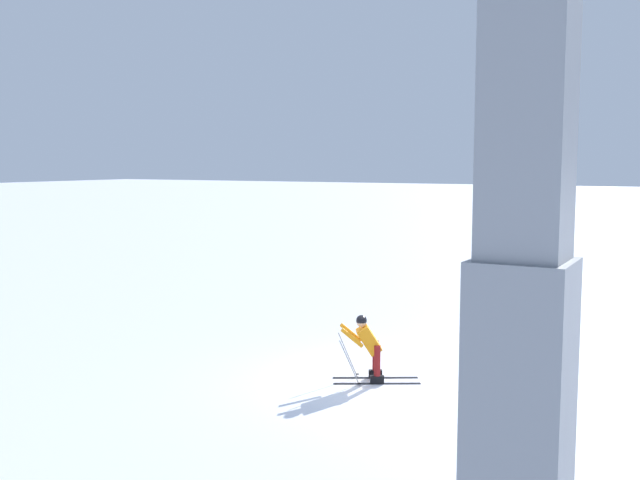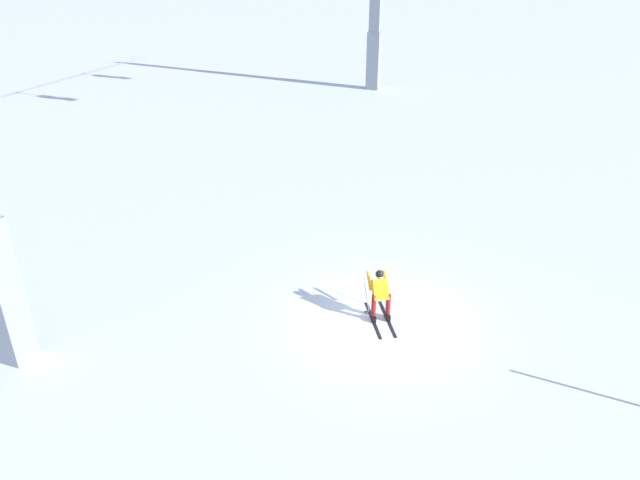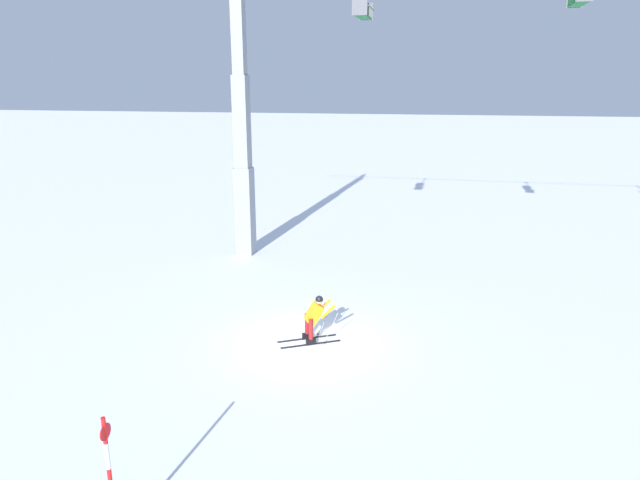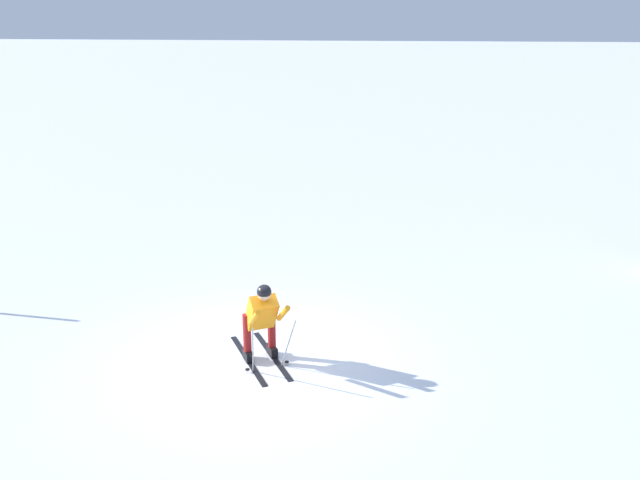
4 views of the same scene
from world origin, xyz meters
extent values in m
plane|color=white|center=(0.00, 0.00, 0.00)|extent=(260.00, 260.00, 0.00)
cube|color=black|center=(-0.10, 0.18, 0.01)|extent=(1.60, 0.95, 0.01)
cube|color=black|center=(-0.10, 0.18, 0.09)|extent=(0.30, 0.23, 0.16)
cylinder|color=maroon|center=(-0.10, 0.18, 0.49)|extent=(0.13, 0.13, 0.63)
cube|color=black|center=(0.10, -0.18, 0.01)|extent=(1.60, 0.95, 0.01)
cube|color=black|center=(0.10, -0.18, 0.09)|extent=(0.30, 0.23, 0.16)
cylinder|color=maroon|center=(0.10, -0.18, 0.49)|extent=(0.13, 0.13, 0.63)
cube|color=orange|center=(0.13, 0.08, 0.87)|extent=(0.67, 0.63, 0.63)
sphere|color=beige|center=(0.27, 0.15, 1.24)|extent=(0.21, 0.21, 0.21)
sphere|color=black|center=(0.27, 0.15, 1.28)|extent=(0.23, 0.23, 0.23)
cylinder|color=orange|center=(0.34, 0.45, 0.97)|extent=(0.45, 0.30, 0.42)
cylinder|color=gray|center=(0.34, 0.51, 0.41)|extent=(0.37, 0.35, 1.07)
cylinder|color=black|center=(0.16, 0.46, 0.05)|extent=(0.07, 0.07, 0.01)
cylinder|color=orange|center=(0.56, 0.05, 0.97)|extent=(0.45, 0.30, 0.42)
cylinder|color=gray|center=(0.61, 0.03, 0.41)|extent=(0.48, 0.15, 1.07)
cylinder|color=black|center=(0.48, -0.10, 0.05)|extent=(0.07, 0.07, 0.01)
cylinder|color=red|center=(-1.35, -7.92, 0.23)|extent=(0.07, 0.07, 0.46)
cylinder|color=white|center=(-1.35, -7.92, 0.69)|extent=(0.07, 0.07, 0.46)
cylinder|color=red|center=(-1.35, -7.92, 1.15)|extent=(0.07, 0.07, 0.46)
cylinder|color=white|center=(-1.35, -7.92, 1.60)|extent=(0.07, 0.07, 0.46)
cylinder|color=red|center=(-1.35, -7.92, 2.06)|extent=(0.07, 0.07, 0.46)
cylinder|color=red|center=(-1.33, -7.92, 2.04)|extent=(0.02, 0.28, 0.28)
camera|label=1|loc=(-6.05, 13.48, 4.52)|focal=41.04mm
camera|label=2|loc=(-13.42, -3.29, 9.43)|focal=33.52mm
camera|label=3|loc=(3.57, -14.66, 7.24)|focal=31.72mm
camera|label=4|loc=(9.76, 2.18, 5.30)|focal=38.73mm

